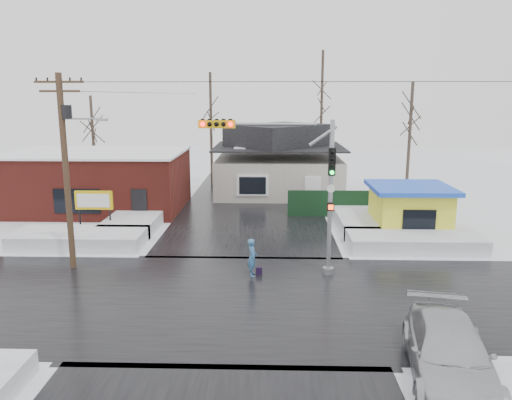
{
  "coord_description": "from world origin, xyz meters",
  "views": [
    {
      "loc": [
        1.34,
        -18.75,
        8.03
      ],
      "look_at": [
        0.64,
        5.1,
        3.0
      ],
      "focal_mm": 35.0,
      "sensor_mm": 36.0,
      "label": 1
    }
  ],
  "objects_px": {
    "kiosk": "(409,209)",
    "pedestrian": "(252,258)",
    "utility_pole": "(67,161)",
    "car": "(449,353)",
    "marquee_sign": "(94,202)",
    "traffic_signal": "(295,176)"
  },
  "relations": [
    {
      "from": "kiosk",
      "to": "car",
      "type": "height_order",
      "value": "kiosk"
    },
    {
      "from": "marquee_sign",
      "to": "car",
      "type": "xyz_separation_m",
      "value": [
        15.48,
        -15.05,
        -1.12
      ]
    },
    {
      "from": "kiosk",
      "to": "pedestrian",
      "type": "distance_m",
      "value": 11.62
    },
    {
      "from": "utility_pole",
      "to": "kiosk",
      "type": "relative_size",
      "value": 1.96
    },
    {
      "from": "utility_pole",
      "to": "pedestrian",
      "type": "height_order",
      "value": "utility_pole"
    },
    {
      "from": "kiosk",
      "to": "marquee_sign",
      "type": "bearing_deg",
      "value": -178.45
    },
    {
      "from": "pedestrian",
      "to": "traffic_signal",
      "type": "bearing_deg",
      "value": -84.56
    },
    {
      "from": "utility_pole",
      "to": "kiosk",
      "type": "distance_m",
      "value": 18.95
    },
    {
      "from": "utility_pole",
      "to": "car",
      "type": "height_order",
      "value": "utility_pole"
    },
    {
      "from": "kiosk",
      "to": "pedestrian",
      "type": "bearing_deg",
      "value": -140.58
    },
    {
      "from": "marquee_sign",
      "to": "utility_pole",
      "type": "bearing_deg",
      "value": -79.87
    },
    {
      "from": "marquee_sign",
      "to": "car",
      "type": "relative_size",
      "value": 0.46
    },
    {
      "from": "marquee_sign",
      "to": "kiosk",
      "type": "relative_size",
      "value": 0.55
    },
    {
      "from": "traffic_signal",
      "to": "kiosk",
      "type": "relative_size",
      "value": 1.52
    },
    {
      "from": "traffic_signal",
      "to": "car",
      "type": "bearing_deg",
      "value": -64.63
    },
    {
      "from": "kiosk",
      "to": "pedestrian",
      "type": "xyz_separation_m",
      "value": [
        -8.96,
        -7.37,
        -0.6
      ]
    },
    {
      "from": "traffic_signal",
      "to": "kiosk",
      "type": "height_order",
      "value": "traffic_signal"
    },
    {
      "from": "utility_pole",
      "to": "marquee_sign",
      "type": "height_order",
      "value": "utility_pole"
    },
    {
      "from": "marquee_sign",
      "to": "pedestrian",
      "type": "relative_size",
      "value": 1.48
    },
    {
      "from": "traffic_signal",
      "to": "kiosk",
      "type": "xyz_separation_m",
      "value": [
        7.07,
        7.03,
        -3.08
      ]
    },
    {
      "from": "traffic_signal",
      "to": "utility_pole",
      "type": "distance_m",
      "value": 10.39
    },
    {
      "from": "marquee_sign",
      "to": "kiosk",
      "type": "bearing_deg",
      "value": 1.55
    }
  ]
}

